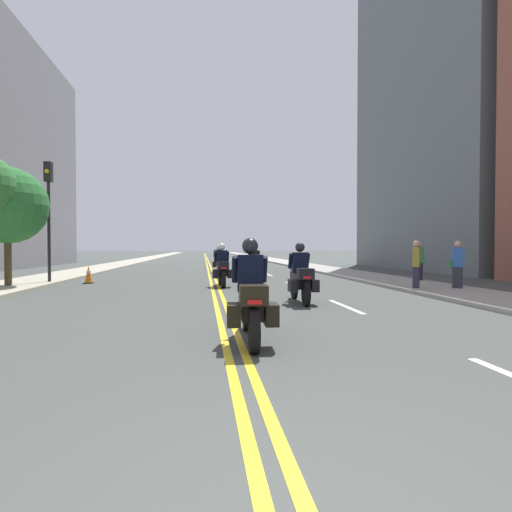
{
  "coord_description": "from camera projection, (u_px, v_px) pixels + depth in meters",
  "views": [
    {
      "loc": [
        -0.46,
        -1.72,
        1.5
      ],
      "look_at": [
        1.62,
        13.96,
        1.16
      ],
      "focal_mm": 28.07,
      "sensor_mm": 36.0,
      "label": 1
    }
  ],
  "objects": [
    {
      "name": "ground_plane",
      "position": [
        207.0,
        260.0,
        49.36
      ],
      "size": [
        264.0,
        264.0,
        0.0
      ],
      "primitive_type": "plane",
      "color": "#3F4441"
    },
    {
      "name": "sidewalk_left",
      "position": [
        143.0,
        259.0,
        48.36
      ],
      "size": [
        2.7,
        144.0,
        0.12
      ],
      "primitive_type": "cube",
      "color": "#A5A18B",
      "rests_on": "ground"
    },
    {
      "name": "sidewalk_right",
      "position": [
        267.0,
        259.0,
        50.36
      ],
      "size": [
        2.7,
        144.0,
        0.12
      ],
      "primitive_type": "cube",
      "color": "#9B9891",
      "rests_on": "ground"
    },
    {
      "name": "centreline_yellow_inner",
      "position": [
        206.0,
        260.0,
        49.35
      ],
      "size": [
        0.12,
        132.0,
        0.01
      ],
      "primitive_type": "cube",
      "color": "yellow",
      "rests_on": "ground"
    },
    {
      "name": "centreline_yellow_outer",
      "position": [
        208.0,
        260.0,
        49.38
      ],
      "size": [
        0.12,
        132.0,
        0.01
      ],
      "primitive_type": "cube",
      "color": "yellow",
      "rests_on": "ground"
    },
    {
      "name": "lane_dashes_white",
      "position": [
        250.0,
        267.0,
        30.94
      ],
      "size": [
        0.14,
        56.4,
        0.01
      ],
      "color": "silver",
      "rests_on": "ground"
    },
    {
      "name": "building_right_1",
      "position": [
        447.0,
        78.0,
        27.36
      ],
      "size": [
        6.68,
        15.58,
        26.22
      ],
      "color": "slate",
      "rests_on": "ground"
    },
    {
      "name": "motorcycle_0",
      "position": [
        251.0,
        301.0,
        6.31
      ],
      "size": [
        0.78,
        2.21,
        1.65
      ],
      "rotation": [
        0.0,
        0.0,
        -0.04
      ],
      "color": "black",
      "rests_on": "ground"
    },
    {
      "name": "motorcycle_1",
      "position": [
        301.0,
        278.0,
        10.78
      ],
      "size": [
        0.77,
        2.18,
        1.64
      ],
      "rotation": [
        0.0,
        0.0,
        -0.03
      ],
      "color": "black",
      "rests_on": "ground"
    },
    {
      "name": "motorcycle_2",
      "position": [
        222.0,
        269.0,
        15.38
      ],
      "size": [
        0.78,
        2.12,
        1.66
      ],
      "rotation": [
        0.0,
        0.0,
        0.04
      ],
      "color": "black",
      "rests_on": "ground"
    },
    {
      "name": "motorcycle_3",
      "position": [
        254.0,
        264.0,
        19.85
      ],
      "size": [
        0.78,
        2.17,
        1.64
      ],
      "rotation": [
        0.0,
        0.0,
        -0.05
      ],
      "color": "black",
      "rests_on": "ground"
    },
    {
      "name": "motorcycle_4",
      "position": [
        219.0,
        261.0,
        24.19
      ],
      "size": [
        0.76,
        2.14,
        1.65
      ],
      "rotation": [
        0.0,
        0.0,
        0.01
      ],
      "color": "black",
      "rests_on": "ground"
    },
    {
      "name": "traffic_cone_0",
      "position": [
        88.0,
        274.0,
        16.7
      ],
      "size": [
        0.37,
        0.37,
        0.75
      ],
      "color": "black",
      "rests_on": "ground"
    },
    {
      "name": "traffic_light_near",
      "position": [
        49.0,
        200.0,
        16.15
      ],
      "size": [
        0.28,
        0.38,
        4.95
      ],
      "color": "black",
      "rests_on": "ground"
    },
    {
      "name": "pedestrian_0",
      "position": [
        457.0,
        265.0,
        13.59
      ],
      "size": [
        0.51,
        0.32,
        1.72
      ],
      "rotation": [
        0.0,
        0.0,
        2.84
      ],
      "color": "#2B2B35",
      "rests_on": "ground"
    },
    {
      "name": "pedestrian_1",
      "position": [
        419.0,
        262.0,
        16.85
      ],
      "size": [
        0.49,
        0.25,
        1.74
      ],
      "rotation": [
        0.0,
        0.0,
        0.08
      ],
      "color": "#2B2431",
      "rests_on": "ground"
    },
    {
      "name": "pedestrian_2",
      "position": [
        416.0,
        265.0,
        13.64
      ],
      "size": [
        0.4,
        0.49,
        1.74
      ],
      "rotation": [
        0.0,
        0.0,
        0.97
      ],
      "color": "#27283A",
      "rests_on": "ground"
    },
    {
      "name": "street_tree_1",
      "position": [
        7.0,
        206.0,
        14.47
      ],
      "size": [
        2.78,
        2.78,
        4.42
      ],
      "color": "#463B21",
      "rests_on": "ground"
    }
  ]
}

